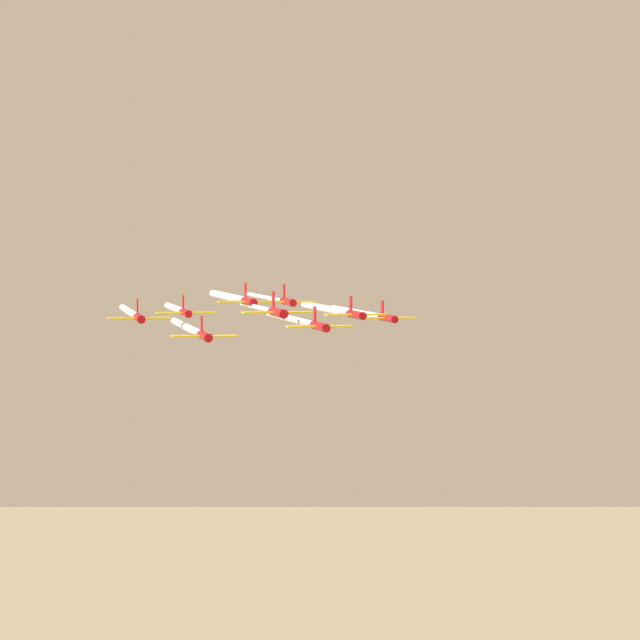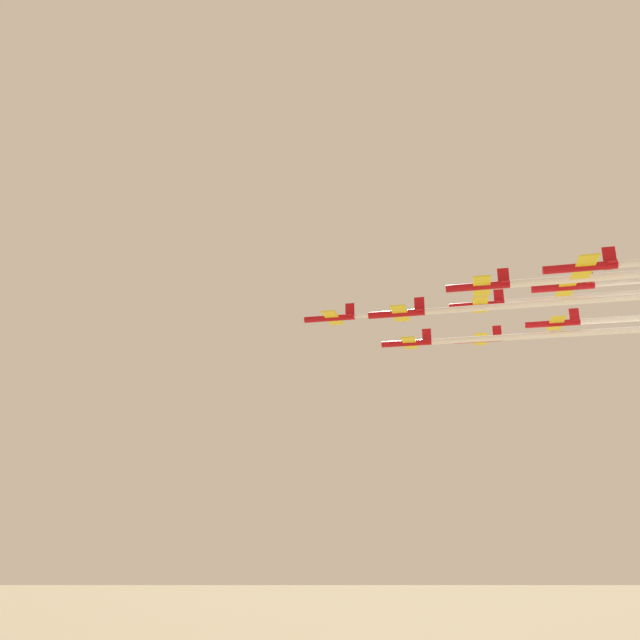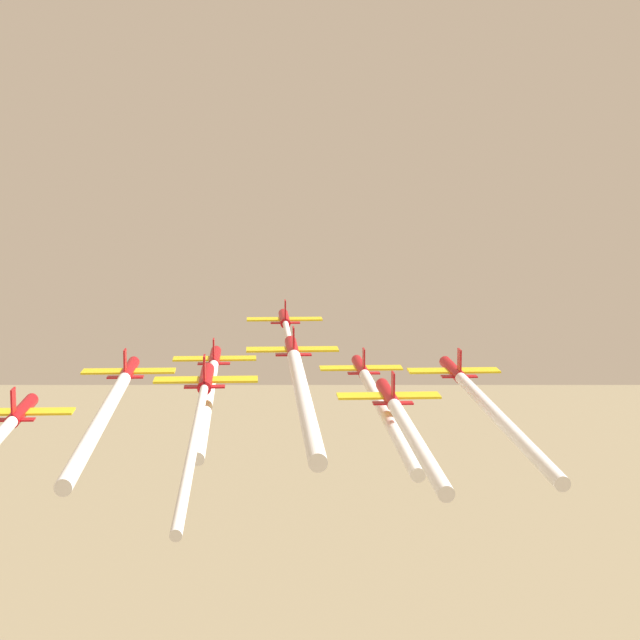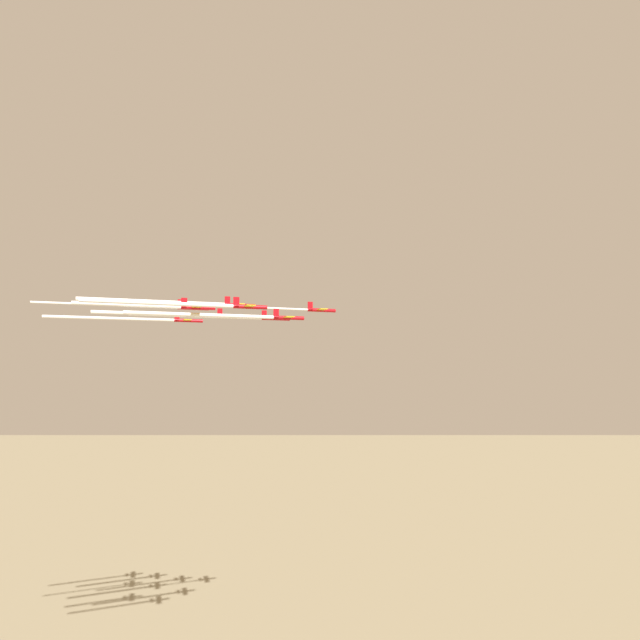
{
  "view_description": "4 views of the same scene",
  "coord_description": "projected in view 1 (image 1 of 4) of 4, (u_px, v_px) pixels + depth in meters",
  "views": [
    {
      "loc": [
        -109.69,
        -172.09,
        168.08
      ],
      "look_at": [
        13.53,
        2.17,
        158.59
      ],
      "focal_mm": 85.0,
      "sensor_mm": 36.0,
      "label": 1
    },
    {
      "loc": [
        134.85,
        -17.53,
        121.11
      ],
      "look_at": [
        16.81,
        5.81,
        157.16
      ],
      "focal_mm": 35.0,
      "sensor_mm": 36.0,
      "label": 2
    },
    {
      "loc": [
        84.84,
        158.36,
        180.95
      ],
      "look_at": [
        5.28,
        8.59,
        158.86
      ],
      "focal_mm": 70.0,
      "sensor_mm": 36.0,
      "label": 3
    },
    {
      "loc": [
        -120.64,
        137.89,
        138.92
      ],
      "look_at": [
        14.45,
        6.43,
        156.21
      ],
      "focal_mm": 28.0,
      "sensor_mm": 36.0,
      "label": 4
    }
  ],
  "objects": [
    {
      "name": "jet_8",
      "position": [
        185.0,
        313.0,
        261.44
      ],
      "size": [
        10.4,
        10.66,
        3.64
      ],
      "rotation": [
        0.0,
        0.0,
        2.71
      ],
      "color": "#B20C14"
    },
    {
      "name": "jet_1",
      "position": [
        319.0,
        326.0,
        234.83
      ],
      "size": [
        10.4,
        10.66,
        3.64
      ],
      "rotation": [
        0.0,
        0.0,
        2.71
      ],
      "color": "#B20C14"
    },
    {
      "name": "smoke_trail_0",
      "position": [
        256.0,
        307.0,
        239.47
      ],
      "size": [
        14.71,
        30.76,
        0.75
      ],
      "rotation": [
        0.0,
        0.0,
        2.71
      ],
      "color": "white"
    },
    {
      "name": "jet_2",
      "position": [
        204.0,
        336.0,
        231.62
      ],
      "size": [
        10.4,
        10.66,
        3.64
      ],
      "rotation": [
        0.0,
        0.0,
        2.71
      ],
      "color": "#B20C14"
    },
    {
      "name": "smoke_trail_8",
      "position": [
        175.0,
        308.0,
        281.9
      ],
      "size": [
        14.37,
        29.29,
        1.23
      ],
      "rotation": [
        0.0,
        0.0,
        2.71
      ],
      "color": "white"
    },
    {
      "name": "smoke_trail_5",
      "position": [
        129.0,
        312.0,
        271.35
      ],
      "size": [
        19.48,
        40.44,
        1.19
      ],
      "rotation": [
        0.0,
        0.0,
        2.71
      ],
      "color": "white"
    },
    {
      "name": "jet_7",
      "position": [
        288.0,
        302.0,
        264.64
      ],
      "size": [
        10.4,
        10.66,
        3.64
      ],
      "rotation": [
        0.0,
        0.0,
        2.71
      ],
      "color": "#B20C14"
    },
    {
      "name": "jet_4",
      "position": [
        249.0,
        301.0,
        248.01
      ],
      "size": [
        10.4,
        10.66,
        3.64
      ],
      "rotation": [
        0.0,
        0.0,
        2.71
      ],
      "color": "#B20C14"
    },
    {
      "name": "smoke_trail_7",
      "position": [
        264.0,
        297.0,
        292.13
      ],
      "size": [
        19.93,
        42.09,
        0.75
      ],
      "rotation": [
        0.0,
        0.0,
        2.71
      ],
      "color": "white"
    },
    {
      "name": "smoke_trail_4",
      "position": [
        227.0,
        297.0,
        275.92
      ],
      "size": [
        20.85,
        43.12,
        1.38
      ],
      "rotation": [
        0.0,
        0.0,
        2.71
      ],
      "color": "white"
    },
    {
      "name": "smoke_trail_3",
      "position": [
        325.0,
        309.0,
        277.91
      ],
      "size": [
        19.62,
        40.54,
        1.31
      ],
      "rotation": [
        0.0,
        0.0,
        2.71
      ],
      "color": "white"
    },
    {
      "name": "jet_5",
      "position": [
        139.0,
        318.0,
        244.85
      ],
      "size": [
        10.4,
        10.66,
        3.64
      ],
      "rotation": [
        0.0,
        0.0,
        2.71
      ],
      "color": "#B20C14"
    },
    {
      "name": "smoke_trail_2",
      "position": [
        186.0,
        327.0,
        259.94
      ],
      "size": [
        21.08,
        43.83,
        1.25
      ],
      "rotation": [
        0.0,
        0.0,
        2.71
      ],
      "color": "white"
    },
    {
      "name": "jet_3",
      "position": [
        356.0,
        314.0,
        251.38
      ],
      "size": [
        10.4,
        10.66,
        3.64
      ],
      "rotation": [
        0.0,
        0.0,
        2.71
      ],
      "color": "#B20C14"
    },
    {
      "name": "jet_6",
      "position": [
        387.0,
        318.0,
        268.04
      ],
      "size": [
        10.4,
        10.66,
        3.64
      ],
      "rotation": [
        0.0,
        0.0,
        2.71
      ],
      "color": "#B20C14"
    },
    {
      "name": "smoke_trail_6",
      "position": [
        355.0,
        312.0,
        295.28
      ],
      "size": [
        20.04,
        41.77,
        1.11
      ],
      "rotation": [
        0.0,
        0.0,
        2.71
      ],
      "color": "white"
    },
    {
      "name": "jet_0",
      "position": [
        277.0,
        312.0,
        218.11
      ],
      "size": [
        10.4,
        10.66,
        3.64
      ],
      "rotation": [
        0.0,
        0.0,
        2.71
      ],
      "color": "#B20C14"
    },
    {
      "name": "smoke_trail_1",
      "position": [
        290.0,
        319.0,
        262.63
      ],
      "size": [
        20.55,
        42.82,
        1.15
      ],
      "rotation": [
        0.0,
        0.0,
        2.71
      ],
      "color": "white"
    }
  ]
}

